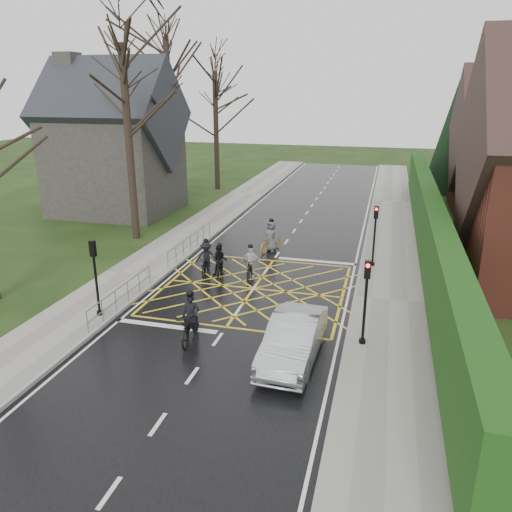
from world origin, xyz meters
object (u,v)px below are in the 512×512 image
at_px(cyclist_rear, 191,324).
at_px(cyclist_lead, 271,240).
at_px(cyclist_back, 220,264).
at_px(cyclist_front, 250,265).
at_px(cyclist_mid, 206,261).
at_px(car, 293,339).

height_order(cyclist_rear, cyclist_lead, cyclist_rear).
xyz_separation_m(cyclist_back, cyclist_front, (1.48, 0.21, -0.02)).
distance_m(cyclist_mid, car, 8.98).
bearing_deg(cyclist_lead, cyclist_mid, -97.47).
xyz_separation_m(cyclist_back, car, (4.90, -6.80, 0.12)).
height_order(cyclist_rear, cyclist_mid, cyclist_rear).
distance_m(cyclist_mid, cyclist_front, 2.23).
distance_m(cyclist_rear, cyclist_back, 6.52).
bearing_deg(cyclist_mid, cyclist_rear, -84.47).
bearing_deg(cyclist_lead, car, -52.58).
bearing_deg(cyclist_rear, cyclist_back, 93.11).
xyz_separation_m(cyclist_rear, car, (3.82, -0.38, 0.12)).
height_order(cyclist_rear, cyclist_front, cyclist_rear).
height_order(cyclist_front, car, cyclist_front).
bearing_deg(car, cyclist_rear, 176.38).
height_order(cyclist_rear, cyclist_back, cyclist_rear).
xyz_separation_m(cyclist_lead, car, (3.39, -11.23, 0.10)).
distance_m(cyclist_rear, cyclist_front, 6.65).
relative_size(cyclist_rear, cyclist_back, 1.19).
distance_m(cyclist_lead, car, 11.73).
height_order(cyclist_mid, cyclist_lead, cyclist_lead).
bearing_deg(cyclist_rear, cyclist_lead, 81.28).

